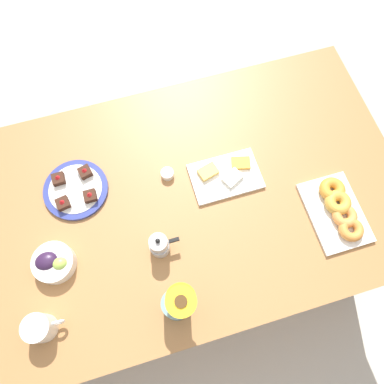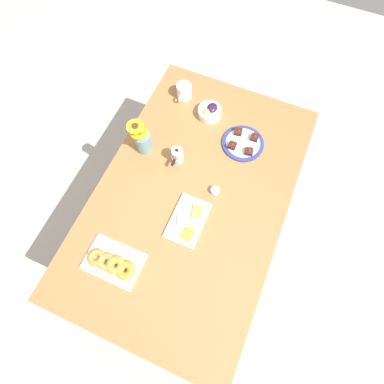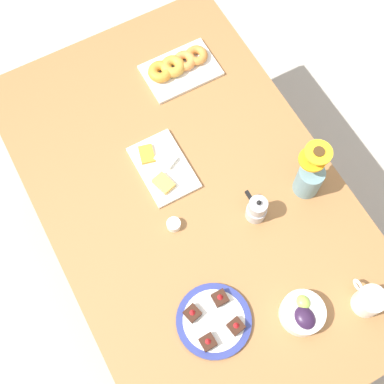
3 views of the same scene
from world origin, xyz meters
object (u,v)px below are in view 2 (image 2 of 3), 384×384
cheese_platter (188,221)px  flower_vase (143,141)px  dining_table (192,201)px  grape_bowl (210,112)px  moka_pot (177,156)px  jam_cup_honey (215,191)px  croissant_platter (113,263)px  coffee_mug (184,91)px  dessert_plate (243,143)px

cheese_platter → flower_vase: size_ratio=1.08×
dining_table → cheese_platter: size_ratio=6.15×
dining_table → grape_bowl: size_ratio=11.26×
grape_bowl → cheese_platter: 0.69m
cheese_platter → moka_pot: 0.37m
jam_cup_honey → flower_vase: flower_vase is taller
grape_bowl → croissant_platter: bearing=-5.6°
cheese_platter → jam_cup_honey: (-0.21, 0.07, 0.01)m
coffee_mug → croissant_platter: coffee_mug is taller
grape_bowl → cheese_platter: bearing=12.5°
coffee_mug → jam_cup_honey: 0.67m
jam_cup_honey → dessert_plate: 0.35m
cheese_platter → croissant_platter: (0.35, -0.25, 0.01)m
dining_table → grape_bowl: grape_bowl is taller
coffee_mug → cheese_platter: coffee_mug is taller
grape_bowl → flower_vase: bearing=-34.9°
croissant_platter → jam_cup_honey: croissant_platter is taller
croissant_platter → moka_pot: 0.65m
croissant_platter → flower_vase: (-0.65, -0.16, 0.06)m
cheese_platter → flower_vase: 0.51m
cheese_platter → croissant_platter: bearing=-35.6°
jam_cup_honey → grape_bowl: bearing=-154.9°
jam_cup_honey → flower_vase: bearing=-101.1°
cheese_platter → moka_pot: size_ratio=2.18×
grape_bowl → cheese_platter: (0.67, 0.15, -0.02)m
dessert_plate → flower_vase: size_ratio=1.00×
dining_table → grape_bowl: bearing=-168.3°
dining_table → coffee_mug: (-0.59, -0.31, 0.13)m
dessert_plate → flower_vase: bearing=-63.8°
dessert_plate → moka_pot: 0.39m
dining_table → jam_cup_honey: bearing=121.6°
croissant_platter → moka_pot: size_ratio=2.38×
dining_table → cheese_platter: bearing=15.6°
dining_table → croissant_platter: (0.49, -0.21, 0.11)m
grape_bowl → jam_cup_honey: (0.46, 0.22, -0.01)m
coffee_mug → cheese_platter: 0.82m
moka_pot → flower_vase: bearing=-88.7°
dining_table → moka_pot: moka_pot is taller
cheese_platter → flower_vase: flower_vase is taller
grape_bowl → croissant_platter: size_ratio=0.50×
grape_bowl → moka_pot: moka_pot is taller
cheese_platter → dessert_plate: size_ratio=1.08×
coffee_mug → grape_bowl: size_ratio=0.88×
coffee_mug → flower_vase: 0.44m
jam_cup_honey → dining_table: bearing=-58.4°
coffee_mug → grape_bowl: (0.07, 0.20, -0.02)m
coffee_mug → moka_pot: 0.46m
croissant_platter → coffee_mug: bearing=-174.7°
croissant_platter → dessert_plate: 0.97m
cheese_platter → croissant_platter: croissant_platter is taller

